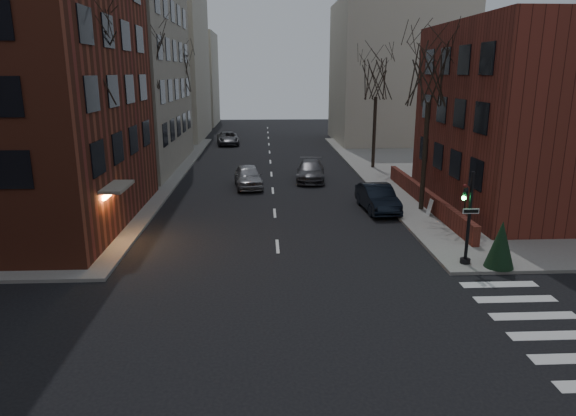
{
  "coord_description": "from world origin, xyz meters",
  "views": [
    {
      "loc": [
        -0.6,
        -11.34,
        8.12
      ],
      "look_at": [
        0.49,
        11.64,
        2.0
      ],
      "focal_mm": 32.0,
      "sensor_mm": 36.0,
      "label": 1
    }
  ],
  "objects_px": {
    "tree_left_c": "(177,73)",
    "car_lane_far": "(228,138)",
    "streetlamp_near": "(145,134)",
    "tree_right_b": "(377,78)",
    "traffic_signal": "(467,224)",
    "evergreen_shrub": "(501,244)",
    "streetlamp_far": "(189,111)",
    "car_lane_silver": "(248,176)",
    "tree_left_b": "(144,60)",
    "car_lane_gray": "(311,171)",
    "tree_left_a": "(88,64)",
    "parked_sedan": "(377,198)",
    "tree_right_a": "(430,73)",
    "sandwich_board": "(433,207)"
  },
  "relations": [
    {
      "from": "tree_left_b",
      "to": "parked_sedan",
      "type": "height_order",
      "value": "tree_left_b"
    },
    {
      "from": "traffic_signal",
      "to": "streetlamp_near",
      "type": "relative_size",
      "value": 0.64
    },
    {
      "from": "tree_left_b",
      "to": "car_lane_gray",
      "type": "relative_size",
      "value": 2.09
    },
    {
      "from": "tree_left_c",
      "to": "evergreen_shrub",
      "type": "height_order",
      "value": "tree_left_c"
    },
    {
      "from": "sandwich_board",
      "to": "evergreen_shrub",
      "type": "distance_m",
      "value": 8.17
    },
    {
      "from": "traffic_signal",
      "to": "evergreen_shrub",
      "type": "distance_m",
      "value": 1.59
    },
    {
      "from": "tree_left_c",
      "to": "car_lane_far",
      "type": "bearing_deg",
      "value": 62.78
    },
    {
      "from": "car_lane_silver",
      "to": "sandwich_board",
      "type": "height_order",
      "value": "car_lane_silver"
    },
    {
      "from": "tree_left_b",
      "to": "car_lane_gray",
      "type": "xyz_separation_m",
      "value": [
        11.78,
        1.32,
        -8.16
      ]
    },
    {
      "from": "tree_left_b",
      "to": "tree_left_c",
      "type": "relative_size",
      "value": 1.11
    },
    {
      "from": "tree_left_b",
      "to": "sandwich_board",
      "type": "xyz_separation_m",
      "value": [
        17.85,
        -9.35,
        -8.29
      ]
    },
    {
      "from": "car_lane_silver",
      "to": "tree_left_a",
      "type": "bearing_deg",
      "value": -128.42
    },
    {
      "from": "car_lane_silver",
      "to": "evergreen_shrub",
      "type": "xyz_separation_m",
      "value": [
        11.0,
        -16.72,
        0.36
      ]
    },
    {
      "from": "car_lane_gray",
      "to": "evergreen_shrub",
      "type": "relative_size",
      "value": 2.57
    },
    {
      "from": "streetlamp_far",
      "to": "sandwich_board",
      "type": "distance_m",
      "value": 30.88
    },
    {
      "from": "tree_left_a",
      "to": "evergreen_shrub",
      "type": "relative_size",
      "value": 5.09
    },
    {
      "from": "tree_right_a",
      "to": "car_lane_far",
      "type": "height_order",
      "value": "tree_right_a"
    },
    {
      "from": "parked_sedan",
      "to": "car_lane_silver",
      "type": "distance_m",
      "value": 10.54
    },
    {
      "from": "streetlamp_near",
      "to": "car_lane_silver",
      "type": "bearing_deg",
      "value": 26.56
    },
    {
      "from": "tree_left_a",
      "to": "sandwich_board",
      "type": "relative_size",
      "value": 10.94
    },
    {
      "from": "streetlamp_far",
      "to": "car_lane_silver",
      "type": "distance_m",
      "value": 18.3
    },
    {
      "from": "tree_left_b",
      "to": "tree_right_a",
      "type": "relative_size",
      "value": 1.11
    },
    {
      "from": "tree_left_b",
      "to": "streetlamp_near",
      "type": "height_order",
      "value": "tree_left_b"
    },
    {
      "from": "car_lane_far",
      "to": "tree_left_c",
      "type": "bearing_deg",
      "value": -123.82
    },
    {
      "from": "tree_left_a",
      "to": "streetlamp_near",
      "type": "xyz_separation_m",
      "value": [
        0.6,
        8.0,
        -4.23
      ]
    },
    {
      "from": "streetlamp_near",
      "to": "parked_sedan",
      "type": "relative_size",
      "value": 1.31
    },
    {
      "from": "tree_left_c",
      "to": "tree_right_b",
      "type": "bearing_deg",
      "value": -24.44
    },
    {
      "from": "traffic_signal",
      "to": "tree_left_c",
      "type": "xyz_separation_m",
      "value": [
        -16.74,
        31.01,
        6.12
      ]
    },
    {
      "from": "streetlamp_near",
      "to": "streetlamp_far",
      "type": "xyz_separation_m",
      "value": [
        0.0,
        20.0,
        0.0
      ]
    },
    {
      "from": "tree_right_a",
      "to": "streetlamp_near",
      "type": "relative_size",
      "value": 1.55
    },
    {
      "from": "traffic_signal",
      "to": "streetlamp_near",
      "type": "height_order",
      "value": "streetlamp_near"
    },
    {
      "from": "streetlamp_far",
      "to": "car_lane_far",
      "type": "height_order",
      "value": "streetlamp_far"
    },
    {
      "from": "tree_left_a",
      "to": "car_lane_far",
      "type": "height_order",
      "value": "tree_left_a"
    },
    {
      "from": "traffic_signal",
      "to": "tree_left_b",
      "type": "xyz_separation_m",
      "value": [
        -16.74,
        17.01,
        7.0
      ]
    },
    {
      "from": "sandwich_board",
      "to": "tree_left_b",
      "type": "bearing_deg",
      "value": 151.7
    },
    {
      "from": "tree_left_b",
      "to": "tree_right_b",
      "type": "bearing_deg",
      "value": 18.82
    },
    {
      "from": "traffic_signal",
      "to": "tree_right_b",
      "type": "relative_size",
      "value": 0.44
    },
    {
      "from": "car_lane_far",
      "to": "car_lane_silver",
      "type": "bearing_deg",
      "value": -89.2
    },
    {
      "from": "streetlamp_near",
      "to": "parked_sedan",
      "type": "distance_m",
      "value": 15.26
    },
    {
      "from": "tree_left_a",
      "to": "tree_left_b",
      "type": "height_order",
      "value": "tree_left_b"
    },
    {
      "from": "tree_right_a",
      "to": "tree_right_b",
      "type": "distance_m",
      "value": 14.01
    },
    {
      "from": "parked_sedan",
      "to": "car_lane_far",
      "type": "height_order",
      "value": "parked_sedan"
    },
    {
      "from": "tree_right_b",
      "to": "car_lane_far",
      "type": "relative_size",
      "value": 1.77
    },
    {
      "from": "tree_right_b",
      "to": "tree_right_a",
      "type": "bearing_deg",
      "value": -90.0
    },
    {
      "from": "tree_left_a",
      "to": "tree_left_b",
      "type": "distance_m",
      "value": 12.01
    },
    {
      "from": "car_lane_far",
      "to": "streetlamp_near",
      "type": "bearing_deg",
      "value": -104.26
    },
    {
      "from": "parked_sedan",
      "to": "evergreen_shrub",
      "type": "bearing_deg",
      "value": -76.55
    },
    {
      "from": "car_lane_far",
      "to": "evergreen_shrub",
      "type": "bearing_deg",
      "value": -77.12
    },
    {
      "from": "tree_left_a",
      "to": "tree_left_c",
      "type": "distance_m",
      "value": 26.0
    },
    {
      "from": "tree_right_a",
      "to": "car_lane_gray",
      "type": "distance_m",
      "value": 13.18
    }
  ]
}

